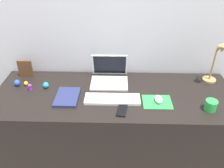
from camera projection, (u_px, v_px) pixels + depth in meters
The scene contains 16 objects.
ground_plane at pixel (114, 157), 2.18m from camera, with size 6.00×6.00×0.00m, color slate.
back_wall at pixel (115, 66), 2.07m from camera, with size 3.07×0.05×1.57m, color silver.
desk at pixel (114, 129), 1.98m from camera, with size 1.87×0.66×0.74m, color black.
laptop at pixel (109, 75), 1.92m from camera, with size 0.30×0.26×0.21m.
keyboard at pixel (112, 99), 1.71m from camera, with size 0.41×0.13×0.02m, color white.
mousepad at pixel (157, 102), 1.69m from camera, with size 0.21×0.17×0.00m, color green.
mouse at pixel (159, 99), 1.69m from camera, with size 0.06×0.10×0.03m, color white.
cell_phone at pixel (122, 111), 1.60m from camera, with size 0.06×0.13×0.01m, color black.
desk_lamp at pixel (215, 65), 1.82m from camera, with size 0.11×0.17×0.36m.
notebook_pad at pixel (67, 97), 1.73m from camera, with size 0.17×0.24×0.02m, color navy.
picture_frame at pixel (25, 69), 1.96m from camera, with size 0.12×0.02×0.15m, color brown.
coffee_mug at pixel (211, 105), 1.60m from camera, with size 0.08×0.08×0.08m, color green.
toy_figurine_cyan at pixel (46, 85), 1.84m from camera, with size 0.04×0.04×0.05m, color #28B7CC.
toy_figurine_purple at pixel (30, 87), 1.81m from camera, with size 0.03×0.03×0.06m.
toy_figurine_yellow at pixel (26, 83), 1.87m from camera, with size 0.03×0.03×0.04m, color yellow.
toy_figurine_blue at pixel (17, 83), 1.86m from camera, with size 0.05×0.05×0.05m, color blue.
Camera 1 is at (0.02, -1.45, 1.77)m, focal length 36.94 mm.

